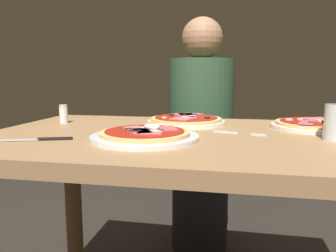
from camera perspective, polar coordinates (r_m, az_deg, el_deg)
The scene contains 8 objects.
dining_table at distance 1.00m, azimuth 5.10°, elevation -7.91°, with size 1.26×0.75×0.73m.
pizza_foreground at distance 0.89m, azimuth -3.98°, elevation -1.57°, with size 0.29×0.29×0.05m.
pizza_across_left at distance 1.17m, azimuth 23.79°, elevation 0.18°, with size 0.27×0.27×0.03m.
pizza_across_right at distance 1.18m, azimuth 3.13°, elevation 0.96°, with size 0.28×0.28×0.03m.
fork at distance 1.00m, azimuth 11.50°, elevation -1.12°, with size 0.16×0.06×0.00m.
knife at distance 0.94m, azimuth -21.19°, elevation -2.13°, with size 0.19×0.09×0.01m.
salt_shaker at distance 1.25m, azimuth -17.54°, elevation 1.98°, with size 0.03×0.03×0.07m.
diner_person at distance 1.69m, azimuth 5.65°, elevation -2.91°, with size 0.32×0.32×1.18m.
Camera 1 is at (0.10, -0.96, 0.90)m, focal length 35.41 mm.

